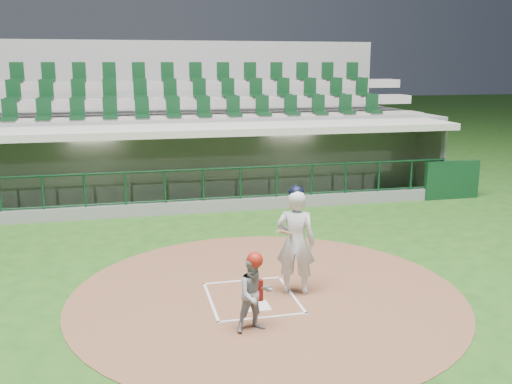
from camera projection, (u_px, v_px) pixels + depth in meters
ground at (248, 292)px, 10.59m from camera, size 120.00×120.00×0.00m
dirt_circle at (267, 295)px, 10.47m from camera, size 7.20×7.20×0.01m
home_plate at (257, 306)px, 9.92m from camera, size 0.43×0.43×0.02m
batter_box_chalk at (252, 298)px, 10.30m from camera, size 1.55×1.80×0.01m
dugout_structure at (200, 168)px, 17.84m from camera, size 16.40×3.70×3.00m
seating_deck at (184, 140)px, 20.64m from camera, size 17.00×6.72×5.15m
batter at (295, 240)px, 10.33m from camera, size 0.96×1.00×2.03m
catcher at (255, 292)px, 8.93m from camera, size 0.66×0.55×1.30m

